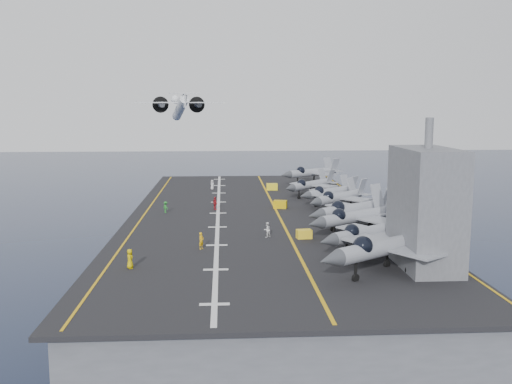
{
  "coord_description": "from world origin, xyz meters",
  "views": [
    {
      "loc": [
        -5.22,
        -84.92,
        26.57
      ],
      "look_at": [
        0.0,
        4.0,
        13.0
      ],
      "focal_mm": 40.0,
      "sensor_mm": 36.0,
      "label": 1
    }
  ],
  "objects": [
    {
      "name": "fighter_jet_5",
      "position": [
        12.53,
        6.85,
        12.62
      ],
      "size": [
        15.31,
        14.57,
        4.44
      ],
      "primitive_type": null,
      "color": "gray",
      "rests_on": "flight_deck"
    },
    {
      "name": "fighter_jet_4",
      "position": [
        12.62,
        0.34,
        12.76
      ],
      "size": [
        16.04,
        16.06,
        4.73
      ],
      "primitive_type": null,
      "color": "gray",
      "rests_on": "flight_deck"
    },
    {
      "name": "flight_deck",
      "position": [
        0.0,
        0.0,
        10.2
      ],
      "size": [
        38.0,
        92.0,
        0.4
      ],
      "primitive_type": "cube",
      "color": "black",
      "rests_on": "hull"
    },
    {
      "name": "transport_plane",
      "position": [
        -15.75,
        60.78,
        25.91
      ],
      "size": [
        25.6,
        20.13,
        5.38
      ],
      "primitive_type": null,
      "color": "silver"
    },
    {
      "name": "tow_cart_b",
      "position": [
        3.84,
        3.77,
        11.02
      ],
      "size": [
        2.32,
        1.8,
        1.23
      ],
      "primitive_type": null,
      "color": "#CDA606",
      "rests_on": "flight_deck"
    },
    {
      "name": "crew_3",
      "position": [
        -13.95,
        0.94,
        11.27
      ],
      "size": [
        1.19,
        1.25,
        1.73
      ],
      "primitive_type": "imported",
      "color": "#238029",
      "rests_on": "flight_deck"
    },
    {
      "name": "crew_4",
      "position": [
        -6.48,
        2.97,
        11.43
      ],
      "size": [
        1.34,
        1.49,
        2.06
      ],
      "primitive_type": "imported",
      "color": "#A91D25",
      "rests_on": "flight_deck"
    },
    {
      "name": "ground",
      "position": [
        0.0,
        0.0,
        0.0
      ],
      "size": [
        500.0,
        500.0,
        0.0
      ],
      "primitive_type": "plane",
      "color": "#142135",
      "rests_on": "ground"
    },
    {
      "name": "crew_1",
      "position": [
        -7.73,
        -21.58,
        11.36
      ],
      "size": [
        1.3,
        1.39,
        1.92
      ],
      "primitive_type": "imported",
      "color": "#EEAC0E",
      "rests_on": "flight_deck"
    },
    {
      "name": "fighter_jet_8",
      "position": [
        13.39,
        31.52,
        12.97
      ],
      "size": [
        17.8,
        16.39,
        5.14
      ],
      "primitive_type": null,
      "color": "gray",
      "rests_on": "flight_deck"
    },
    {
      "name": "fighter_jet_6",
      "position": [
        10.59,
        15.35,
        12.66
      ],
      "size": [
        15.3,
        15.32,
        4.51
      ],
      "primitive_type": null,
      "color": "#9CA5AD",
      "rests_on": "flight_deck"
    },
    {
      "name": "fighter_jet_1",
      "position": [
        11.1,
        -24.02,
        12.79
      ],
      "size": [
        16.54,
        15.38,
        4.78
      ],
      "primitive_type": null,
      "color": "gray",
      "rests_on": "flight_deck"
    },
    {
      "name": "foul_line",
      "position": [
        3.0,
        0.0,
        10.42
      ],
      "size": [
        0.35,
        90.0,
        0.02
      ],
      "primitive_type": "cube",
      "color": "gold",
      "rests_on": "flight_deck"
    },
    {
      "name": "island_superstructure",
      "position": [
        15.0,
        -30.0,
        17.9
      ],
      "size": [
        5.0,
        10.0,
        15.0
      ],
      "primitive_type": null,
      "color": "#56595E",
      "rests_on": "flight_deck"
    },
    {
      "name": "fighter_jet_2",
      "position": [
        11.52,
        -15.62,
        12.91
      ],
      "size": [
        17.37,
        16.09,
        5.02
      ],
      "primitive_type": null,
      "color": "#9197A0",
      "rests_on": "flight_deck"
    },
    {
      "name": "landing_centerline",
      "position": [
        -6.0,
        0.0,
        10.42
      ],
      "size": [
        0.5,
        90.0,
        0.02
      ],
      "primitive_type": "cube",
      "color": "silver",
      "rests_on": "flight_deck"
    },
    {
      "name": "deck_edge_port",
      "position": [
        -17.0,
        0.0,
        10.42
      ],
      "size": [
        0.25,
        90.0,
        0.02
      ],
      "primitive_type": "cube",
      "color": "gold",
      "rests_on": "flight_deck"
    },
    {
      "name": "fighter_jet_3",
      "position": [
        12.51,
        -10.8,
        13.01
      ],
      "size": [
        18.05,
        16.68,
        5.22
      ],
      "primitive_type": null,
      "color": "gray",
      "rests_on": "flight_deck"
    },
    {
      "name": "crew_7",
      "position": [
        0.18,
        -16.17,
        11.35
      ],
      "size": [
        1.36,
        1.31,
        1.89
      ],
      "primitive_type": "imported",
      "color": "white",
      "rests_on": "flight_deck"
    },
    {
      "name": "crew_0",
      "position": [
        -14.57,
        -29.03,
        11.4
      ],
      "size": [
        1.05,
        1.34,
        1.99
      ],
      "primitive_type": "imported",
      "color": "#CAAE05",
      "rests_on": "flight_deck"
    },
    {
      "name": "fighter_jet_0",
      "position": [
        10.68,
        -31.9,
        13.17
      ],
      "size": [
        19.18,
        17.79,
        5.54
      ],
      "primitive_type": null,
      "color": "#929CA2",
      "rests_on": "flight_deck"
    },
    {
      "name": "hull",
      "position": [
        0.0,
        0.0,
        5.0
      ],
      "size": [
        36.0,
        90.0,
        10.0
      ],
      "primitive_type": "cube",
      "color": "#56595E",
      "rests_on": "ground"
    },
    {
      "name": "crew_5",
      "position": [
        -7.3,
        25.02,
        11.33
      ],
      "size": [
        1.26,
        1.34,
        1.86
      ],
      "primitive_type": "imported",
      "color": "silver",
      "rests_on": "flight_deck"
    },
    {
      "name": "tow_cart_a",
      "position": [
        4.68,
        -17.05,
        10.94
      ],
      "size": [
        1.95,
        1.4,
        1.08
      ],
      "primitive_type": null,
      "color": "yellow",
      "rests_on": "flight_deck"
    },
    {
      "name": "deck_edge_stbd",
      "position": [
        18.5,
        0.0,
        10.42
      ],
      "size": [
        0.25,
        90.0,
        0.02
      ],
      "primitive_type": "cube",
      "color": "gold",
      "rests_on": "flight_deck"
    },
    {
      "name": "tow_cart_c",
      "position": [
        4.23,
        23.45,
        11.03
      ],
      "size": [
        2.11,
        1.39,
        1.25
      ],
      "primitive_type": null,
      "color": "yellow",
      "rests_on": "flight_deck"
    }
  ]
}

